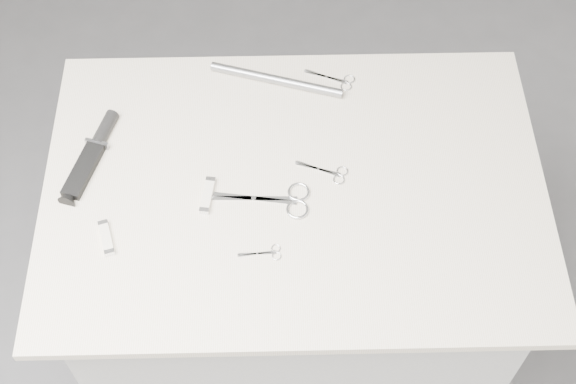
{
  "coord_description": "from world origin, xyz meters",
  "views": [
    {
      "loc": [
        -0.03,
        -0.9,
        2.23
      ],
      "look_at": [
        -0.01,
        -0.02,
        0.92
      ],
      "focal_mm": 50.0,
      "sensor_mm": 36.0,
      "label": 1
    }
  ],
  "objects_px": {
    "embroidery_scissors_b": "(338,80)",
    "pocket_knife_b": "(106,238)",
    "tiny_scissors": "(266,253)",
    "sheathed_knife": "(94,151)",
    "plinth": "(293,292)",
    "pocket_knife_a": "(208,196)",
    "embroidery_scissors_a": "(330,172)",
    "large_shears": "(282,200)",
    "metal_rail": "(276,80)"
  },
  "relations": [
    {
      "from": "embroidery_scissors_b",
      "to": "sheathed_knife",
      "type": "bearing_deg",
      "value": -137.93
    },
    {
      "from": "large_shears",
      "to": "tiny_scissors",
      "type": "height_order",
      "value": "large_shears"
    },
    {
      "from": "tiny_scissors",
      "to": "metal_rail",
      "type": "height_order",
      "value": "metal_rail"
    },
    {
      "from": "embroidery_scissors_b",
      "to": "tiny_scissors",
      "type": "distance_m",
      "value": 0.46
    },
    {
      "from": "large_shears",
      "to": "tiny_scissors",
      "type": "bearing_deg",
      "value": -100.16
    },
    {
      "from": "embroidery_scissors_b",
      "to": "sheathed_knife",
      "type": "height_order",
      "value": "sheathed_knife"
    },
    {
      "from": "large_shears",
      "to": "pocket_knife_a",
      "type": "distance_m",
      "value": 0.15
    },
    {
      "from": "large_shears",
      "to": "pocket_knife_b",
      "type": "distance_m",
      "value": 0.34
    },
    {
      "from": "large_shears",
      "to": "embroidery_scissors_b",
      "type": "bearing_deg",
      "value": 72.89
    },
    {
      "from": "tiny_scissors",
      "to": "metal_rail",
      "type": "xyz_separation_m",
      "value": [
        0.03,
        0.42,
        0.01
      ]
    },
    {
      "from": "large_shears",
      "to": "embroidery_scissors_a",
      "type": "relative_size",
      "value": 1.86
    },
    {
      "from": "pocket_knife_a",
      "to": "large_shears",
      "type": "bearing_deg",
      "value": -86.19
    },
    {
      "from": "pocket_knife_a",
      "to": "pocket_knife_b",
      "type": "xyz_separation_m",
      "value": [
        -0.19,
        -0.09,
        -0.0
      ]
    },
    {
      "from": "metal_rail",
      "to": "sheathed_knife",
      "type": "bearing_deg",
      "value": -153.99
    },
    {
      "from": "sheathed_knife",
      "to": "pocket_knife_b",
      "type": "relative_size",
      "value": 2.8
    },
    {
      "from": "embroidery_scissors_a",
      "to": "embroidery_scissors_b",
      "type": "relative_size",
      "value": 0.97
    },
    {
      "from": "pocket_knife_a",
      "to": "metal_rail",
      "type": "relative_size",
      "value": 0.29
    },
    {
      "from": "tiny_scissors",
      "to": "pocket_knife_a",
      "type": "relative_size",
      "value": 0.97
    },
    {
      "from": "large_shears",
      "to": "metal_rail",
      "type": "bearing_deg",
      "value": 96.52
    },
    {
      "from": "plinth",
      "to": "pocket_knife_a",
      "type": "distance_m",
      "value": 0.51
    },
    {
      "from": "plinth",
      "to": "metal_rail",
      "type": "xyz_separation_m",
      "value": [
        -0.03,
        0.27,
        0.48
      ]
    },
    {
      "from": "embroidery_scissors_a",
      "to": "embroidery_scissors_b",
      "type": "bearing_deg",
      "value": 104.08
    },
    {
      "from": "sheathed_knife",
      "to": "pocket_knife_a",
      "type": "bearing_deg",
      "value": -98.2
    },
    {
      "from": "plinth",
      "to": "sheathed_knife",
      "type": "bearing_deg",
      "value": 167.89
    },
    {
      "from": "metal_rail",
      "to": "pocket_knife_b",
      "type": "bearing_deg",
      "value": -130.21
    },
    {
      "from": "plinth",
      "to": "pocket_knife_a",
      "type": "bearing_deg",
      "value": -171.85
    },
    {
      "from": "pocket_knife_b",
      "to": "sheathed_knife",
      "type": "bearing_deg",
      "value": -3.45
    },
    {
      "from": "pocket_knife_a",
      "to": "metal_rail",
      "type": "xyz_separation_m",
      "value": [
        0.14,
        0.29,
        0.0
      ]
    },
    {
      "from": "tiny_scissors",
      "to": "pocket_knife_b",
      "type": "height_order",
      "value": "pocket_knife_b"
    },
    {
      "from": "embroidery_scissors_a",
      "to": "pocket_knife_b",
      "type": "height_order",
      "value": "pocket_knife_b"
    },
    {
      "from": "large_shears",
      "to": "tiny_scissors",
      "type": "xyz_separation_m",
      "value": [
        -0.03,
        -0.12,
        -0.0
      ]
    },
    {
      "from": "tiny_scissors",
      "to": "large_shears",
      "type": "bearing_deg",
      "value": 70.71
    },
    {
      "from": "embroidery_scissors_b",
      "to": "metal_rail",
      "type": "distance_m",
      "value": 0.13
    },
    {
      "from": "plinth",
      "to": "pocket_knife_a",
      "type": "height_order",
      "value": "pocket_knife_a"
    },
    {
      "from": "embroidery_scissors_b",
      "to": "pocket_knife_b",
      "type": "relative_size",
      "value": 1.42
    },
    {
      "from": "pocket_knife_a",
      "to": "embroidery_scissors_a",
      "type": "bearing_deg",
      "value": -69.41
    },
    {
      "from": "large_shears",
      "to": "sheathed_knife",
      "type": "xyz_separation_m",
      "value": [
        -0.38,
        0.12,
        0.01
      ]
    },
    {
      "from": "pocket_knife_b",
      "to": "plinth",
      "type": "bearing_deg",
      "value": -88.35
    },
    {
      "from": "large_shears",
      "to": "metal_rail",
      "type": "relative_size",
      "value": 0.67
    },
    {
      "from": "embroidery_scissors_a",
      "to": "pocket_knife_a",
      "type": "height_order",
      "value": "pocket_knife_a"
    },
    {
      "from": "tiny_scissors",
      "to": "metal_rail",
      "type": "relative_size",
      "value": 0.28
    },
    {
      "from": "large_shears",
      "to": "metal_rail",
      "type": "height_order",
      "value": "metal_rail"
    },
    {
      "from": "tiny_scissors",
      "to": "sheathed_knife",
      "type": "relative_size",
      "value": 0.38
    },
    {
      "from": "embroidery_scissors_a",
      "to": "plinth",
      "type": "bearing_deg",
      "value": -137.68
    },
    {
      "from": "plinth",
      "to": "sheathed_knife",
      "type": "distance_m",
      "value": 0.63
    },
    {
      "from": "embroidery_scissors_a",
      "to": "pocket_knife_b",
      "type": "bearing_deg",
      "value": -140.45
    },
    {
      "from": "embroidery_scissors_a",
      "to": "pocket_knife_a",
      "type": "xyz_separation_m",
      "value": [
        -0.24,
        -0.05,
        0.0
      ]
    },
    {
      "from": "sheathed_knife",
      "to": "pocket_knife_b",
      "type": "bearing_deg",
      "value": -149.83
    },
    {
      "from": "tiny_scissors",
      "to": "sheathed_knife",
      "type": "xyz_separation_m",
      "value": [
        -0.35,
        0.24,
        0.01
      ]
    },
    {
      "from": "plinth",
      "to": "embroidery_scissors_a",
      "type": "xyz_separation_m",
      "value": [
        0.07,
        0.03,
        0.47
      ]
    }
  ]
}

